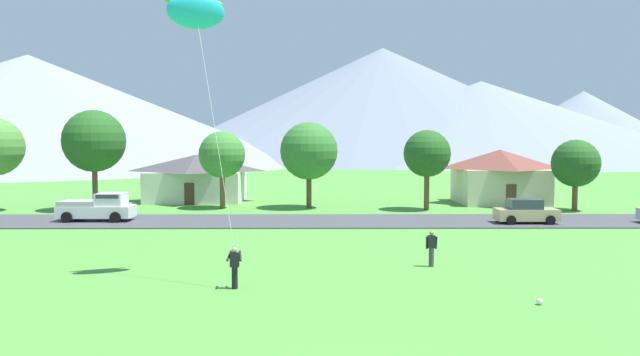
# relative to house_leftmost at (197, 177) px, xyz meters

# --- Properties ---
(road_strip) EXTENTS (160.00, 7.28, 0.08)m
(road_strip) POSITION_rel_house_leftmost_xyz_m (11.89, -14.48, -2.26)
(road_strip) COLOR #424247
(road_strip) RESTS_ON ground
(mountain_far_east_ridge) EXTENTS (138.98, 138.98, 33.09)m
(mountain_far_east_ridge) POSITION_rel_house_leftmost_xyz_m (31.29, 126.89, 14.24)
(mountain_far_east_ridge) COLOR slate
(mountain_far_east_ridge) RESTS_ON ground
(mountain_central_ridge) EXTENTS (126.04, 126.04, 25.03)m
(mountain_central_ridge) POSITION_rel_house_leftmost_xyz_m (-54.32, 82.56, 10.21)
(mountain_central_ridge) COLOR gray
(mountain_central_ridge) RESTS_ON ground
(mountain_far_west_ridge) EXTENTS (117.44, 117.44, 21.46)m
(mountain_far_west_ridge) POSITION_rel_house_leftmost_xyz_m (55.96, 108.09, 8.43)
(mountain_far_west_ridge) COLOR gray
(mountain_far_west_ridge) RESTS_ON ground
(mountain_west_ridge) EXTENTS (70.03, 70.03, 20.71)m
(mountain_west_ridge) POSITION_rel_house_leftmost_xyz_m (94.54, 132.52, 8.06)
(mountain_west_ridge) COLOR gray
(mountain_west_ridge) RESTS_ON ground
(house_leftmost) EXTENTS (9.45, 7.39, 4.44)m
(house_leftmost) POSITION_rel_house_leftmost_xyz_m (0.00, 0.00, 0.00)
(house_leftmost) COLOR silver
(house_leftmost) RESTS_ON ground
(house_left_center) EXTENTS (8.13, 7.44, 4.95)m
(house_left_center) POSITION_rel_house_leftmost_xyz_m (28.35, -1.95, 0.26)
(house_left_center) COLOR beige
(house_left_center) RESTS_ON ground
(tree_left_of_center) EXTENTS (3.92, 3.92, 6.68)m
(tree_left_of_center) POSITION_rel_house_leftmost_xyz_m (20.62, -7.41, 2.39)
(tree_left_of_center) COLOR brown
(tree_left_of_center) RESTS_ON ground
(tree_center) EXTENTS (3.92, 3.92, 5.89)m
(tree_center) POSITION_rel_house_leftmost_xyz_m (32.85, -7.86, 1.61)
(tree_center) COLOR brown
(tree_center) RESTS_ON ground
(tree_right_of_center) EXTENTS (3.97, 3.97, 6.59)m
(tree_right_of_center) POSITION_rel_house_leftmost_xyz_m (3.39, -6.11, 2.27)
(tree_right_of_center) COLOR brown
(tree_right_of_center) RESTS_ON ground
(tree_near_right) EXTENTS (4.92, 4.92, 7.37)m
(tree_near_right) POSITION_rel_house_leftmost_xyz_m (10.78, -5.99, 2.59)
(tree_near_right) COLOR brown
(tree_near_right) RESTS_ON ground
(tree_far_right) EXTENTS (5.14, 5.14, 8.33)m
(tree_far_right) POSITION_rel_house_leftmost_xyz_m (-7.00, -7.40, 3.44)
(tree_far_right) COLOR brown
(tree_far_right) RESTS_ON ground
(parked_car_tan_west_end) EXTENTS (4.21, 2.09, 1.68)m
(parked_car_tan_west_end) POSITION_rel_house_leftmost_xyz_m (26.03, -15.86, -1.43)
(parked_car_tan_west_end) COLOR tan
(parked_car_tan_west_end) RESTS_ON road_strip
(pickup_truck_white_west_side) EXTENTS (5.22, 2.35, 1.99)m
(pickup_truck_white_west_side) POSITION_rel_house_leftmost_xyz_m (-4.21, -14.52, -1.24)
(pickup_truck_white_west_side) COLOR white
(pickup_truck_white_west_side) RESTS_ON road_strip
(kite_flyer_with_kite) EXTENTS (3.52, 3.47, 12.15)m
(kite_flyer_with_kite) POSITION_rel_house_leftmost_xyz_m (6.38, -31.88, 8.71)
(kite_flyer_with_kite) COLOR black
(kite_flyer_with_kite) RESTS_ON ground
(watcher_person) EXTENTS (0.56, 0.24, 1.68)m
(watcher_person) POSITION_rel_house_leftmost_xyz_m (16.79, -29.97, -1.42)
(watcher_person) COLOR #3D3D42
(watcher_person) RESTS_ON ground
(soccer_ball) EXTENTS (0.24, 0.24, 0.24)m
(soccer_ball) POSITION_rel_house_leftmost_xyz_m (19.45, -36.56, -2.18)
(soccer_ball) COLOR white
(soccer_ball) RESTS_ON ground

